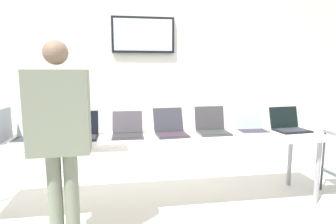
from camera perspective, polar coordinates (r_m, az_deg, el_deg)
The scene contains 11 objects.
ground at distance 3.18m, azimuth -3.02°, elevation -18.24°, with size 8.00×8.00×0.04m, color silver.
back_wall at distance 3.96m, azimuth -4.94°, elevation 6.83°, with size 8.00×0.11×2.57m.
workbench at distance 2.93m, azimuth -3.13°, elevation -5.79°, with size 3.62×0.70×0.73m.
laptop_station_0 at distance 3.09m, azimuth -25.18°, elevation -3.90°, with size 0.37×0.36×0.25m.
laptop_station_1 at distance 2.98m, azimuth -16.84°, elevation -3.86°, with size 0.31×0.31×0.26m.
laptop_station_2 at distance 2.97m, azimuth -8.09°, elevation -3.71°, with size 0.32×0.37×0.24m.
laptop_station_3 at distance 2.99m, azimuth 0.51°, elevation -3.42°, with size 0.35×0.38×0.27m.
laptop_station_4 at distance 3.12m, azimuth 8.82°, elevation -3.00°, with size 0.33×0.33×0.27m.
laptop_station_5 at distance 3.28m, azimuth 16.28°, elevation -2.77°, with size 0.33×0.30×0.25m.
laptop_station_6 at distance 3.48m, azimuth 23.02°, elevation -2.47°, with size 0.39×0.34×0.26m.
person at distance 2.29m, azimuth -20.81°, elevation -2.85°, with size 0.45×0.60×1.62m.
Camera 1 is at (-0.30, -2.82, 1.40)m, focal length 30.47 mm.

